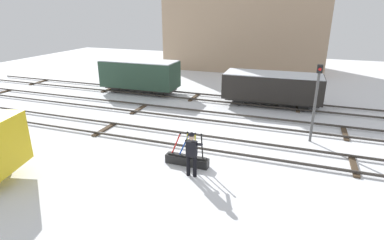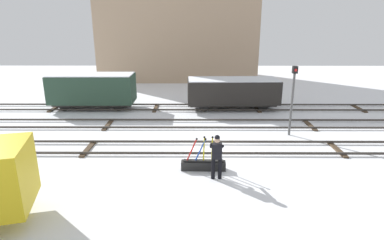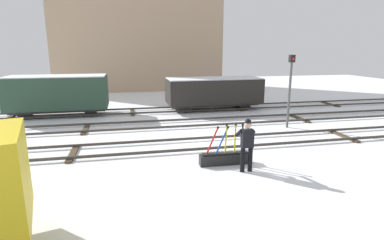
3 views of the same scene
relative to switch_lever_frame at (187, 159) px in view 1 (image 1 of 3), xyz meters
name	(u,v)px [view 1 (image 1 of 3)]	position (x,y,z in m)	size (l,w,h in m)	color
ground_plane	(213,146)	(0.48, 2.12, -0.25)	(60.00, 60.00, 0.00)	white
track_main_line	(213,144)	(0.48, 2.12, -0.14)	(44.00, 1.94, 0.18)	#38332D
track_siding_near	(231,119)	(0.48, 5.76, -0.14)	(44.00, 1.94, 0.18)	#38332D
track_siding_far	(244,101)	(0.48, 9.49, -0.15)	(44.00, 1.94, 0.18)	#38332D
switch_lever_frame	(187,159)	(0.00, 0.00, 0.00)	(1.81, 0.41, 1.45)	black
rail_worker	(192,151)	(0.47, -0.75, 0.76)	(0.54, 0.65, 1.78)	black
signal_post	(316,96)	(4.68, 4.19, 2.00)	(0.24, 0.32, 3.65)	#4C4C4C
apartment_building	(247,8)	(-2.01, 22.30, 5.79)	(15.96, 6.66, 12.08)	tan
freight_car_far_end	(272,87)	(2.26, 9.49, 0.98)	(6.19, 2.49, 2.10)	#2D2B28
freight_car_near_switch	(140,74)	(-7.30, 9.49, 1.13)	(5.64, 2.24, 2.41)	#2D2B28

